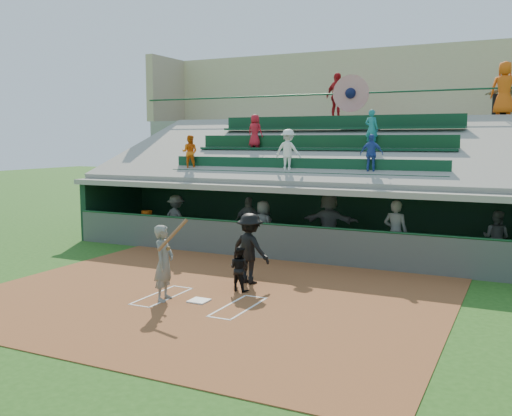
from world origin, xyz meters
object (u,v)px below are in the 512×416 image
at_px(white_table, 145,231).
at_px(batter_at_plate, 164,262).
at_px(water_cooler, 147,216).
at_px(home_plate, 199,301).
at_px(trash_bin, 500,105).
at_px(catcher, 239,269).

bearing_deg(white_table, batter_at_plate, -43.46).
bearing_deg(water_cooler, home_plate, -45.55).
xyz_separation_m(home_plate, trash_bin, (5.62, 12.36, 4.97)).
distance_m(catcher, trash_bin, 13.05).
relative_size(catcher, trash_bin, 1.36).
relative_size(water_cooler, trash_bin, 0.48).
relative_size(catcher, water_cooler, 2.82).
bearing_deg(trash_bin, water_cooler, -150.77).
bearing_deg(trash_bin, home_plate, -114.43).
distance_m(white_table, water_cooler, 0.56).
height_order(catcher, white_table, catcher).
distance_m(home_plate, trash_bin, 14.46).
height_order(white_table, water_cooler, water_cooler).
bearing_deg(catcher, batter_at_plate, 61.35).
bearing_deg(home_plate, trash_bin, 65.57).
distance_m(batter_at_plate, water_cooler, 8.01).
distance_m(home_plate, water_cooler, 8.39).
height_order(home_plate, catcher, catcher).
xyz_separation_m(batter_at_plate, trash_bin, (6.39, 12.62, 4.10)).
height_order(water_cooler, trash_bin, trash_bin).
xyz_separation_m(home_plate, catcher, (0.41, 1.24, 0.54)).
relative_size(home_plate, white_table, 0.53).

